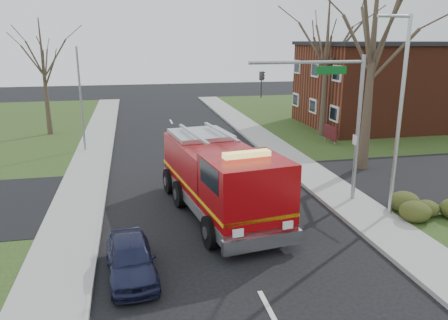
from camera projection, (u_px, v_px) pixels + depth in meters
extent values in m
plane|color=black|center=(225.00, 226.00, 18.05)|extent=(120.00, 120.00, 0.00)
cube|color=gray|center=(362.00, 212.00, 19.27)|extent=(2.40, 80.00, 0.15)
cube|color=gray|center=(68.00, 238.00, 16.79)|extent=(2.40, 80.00, 0.15)
cube|color=#5F2716|center=(395.00, 86.00, 37.88)|extent=(15.00, 10.00, 7.00)
cube|color=black|center=(400.00, 43.00, 36.91)|extent=(15.40, 10.40, 0.30)
cube|color=silver|center=(313.00, 106.00, 36.77)|extent=(0.12, 1.40, 1.20)
cube|color=#4B1117|center=(330.00, 132.00, 31.69)|extent=(0.12, 2.00, 1.00)
cylinder|color=gray|center=(335.00, 141.00, 31.06)|extent=(0.08, 0.08, 0.90)
cylinder|color=gray|center=(325.00, 136.00, 32.56)|extent=(0.08, 0.08, 0.90)
ellipsoid|color=#2E3914|center=(435.00, 205.00, 18.75)|extent=(2.80, 2.00, 0.90)
cone|color=#403425|center=(371.00, 66.00, 24.00)|extent=(0.64, 0.64, 12.00)
cone|color=#403425|center=(326.00, 69.00, 32.98)|extent=(0.56, 0.56, 10.50)
cone|color=#403425|center=(45.00, 79.00, 33.69)|extent=(0.44, 0.44, 9.00)
cylinder|color=gray|center=(358.00, 131.00, 19.85)|extent=(0.18, 0.18, 6.80)
cylinder|color=gray|center=(308.00, 62.00, 18.50)|extent=(5.20, 0.14, 0.14)
cube|color=#0C591E|center=(331.00, 70.00, 18.82)|extent=(1.40, 0.06, 0.35)
imported|color=black|center=(262.00, 71.00, 18.20)|extent=(0.22, 0.18, 1.10)
cylinder|color=#B7BABF|center=(399.00, 121.00, 17.89)|extent=(0.16, 0.16, 8.40)
cylinder|color=#B7BABF|center=(394.00, 16.00, 16.65)|extent=(1.40, 0.12, 0.12)
cylinder|color=gray|center=(81.00, 101.00, 28.95)|extent=(0.14, 0.14, 7.00)
cube|color=#92060A|center=(210.00, 167.00, 20.14)|extent=(3.74, 6.18, 2.35)
cube|color=#92060A|center=(246.00, 193.00, 16.26)|extent=(3.31, 3.31, 2.68)
cube|color=#B7BABF|center=(220.00, 196.00, 19.18)|extent=(4.19, 9.06, 0.50)
cube|color=#E5B20C|center=(220.00, 183.00, 19.02)|extent=(4.20, 9.06, 0.13)
cube|color=black|center=(261.00, 182.00, 14.92)|extent=(2.60, 0.50, 0.95)
cube|color=#E5D866|center=(247.00, 154.00, 15.85)|extent=(1.83, 0.65, 0.20)
cylinder|color=black|center=(211.00, 232.00, 16.01)|extent=(0.57, 1.27, 1.23)
cylinder|color=black|center=(281.00, 221.00, 16.99)|extent=(0.57, 1.27, 1.23)
cylinder|color=black|center=(169.00, 181.00, 21.76)|extent=(0.57, 1.27, 1.23)
cylinder|color=black|center=(224.00, 175.00, 22.74)|extent=(0.57, 1.27, 1.23)
imported|color=#191C37|center=(131.00, 258.00, 14.05)|extent=(1.83, 3.85, 1.27)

